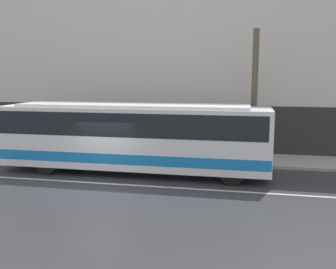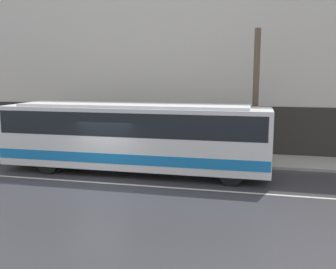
{
  "view_description": "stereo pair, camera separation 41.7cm",
  "coord_description": "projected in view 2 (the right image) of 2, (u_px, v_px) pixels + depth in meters",
  "views": [
    {
      "loc": [
        5.88,
        -14.37,
        4.53
      ],
      "look_at": [
        2.52,
        1.98,
        1.86
      ],
      "focal_mm": 40.0,
      "sensor_mm": 36.0,
      "label": 1
    },
    {
      "loc": [
        6.29,
        -14.28,
        4.53
      ],
      "look_at": [
        2.52,
        1.98,
        1.86
      ],
      "focal_mm": 40.0,
      "sensor_mm": 36.0,
      "label": 2
    }
  ],
  "objects": [
    {
      "name": "lane_stripe",
      "position": [
        100.0,
        183.0,
        15.85
      ],
      "size": [
        54.0,
        0.14,
        0.01
      ],
      "color": "beige",
      "rests_on": "ground_plane"
    },
    {
      "name": "building_facade",
      "position": [
        146.0,
        57.0,
        21.85
      ],
      "size": [
        60.0,
        0.35,
        11.53
      ],
      "color": "silver",
      "rests_on": "ground_plane"
    },
    {
      "name": "pedestrian_waiting",
      "position": [
        102.0,
        137.0,
        21.88
      ],
      "size": [
        0.36,
        0.36,
        1.7
      ],
      "color": "#333338",
      "rests_on": "sidewalk"
    },
    {
      "name": "transit_bus",
      "position": [
        133.0,
        134.0,
        17.27
      ],
      "size": [
        12.39,
        2.55,
        3.21
      ],
      "color": "white",
      "rests_on": "ground_plane"
    },
    {
      "name": "sidewalk",
      "position": [
        139.0,
        155.0,
        21.13
      ],
      "size": [
        60.0,
        3.0,
        0.14
      ],
      "color": "#A09E99",
      "rests_on": "ground_plane"
    },
    {
      "name": "ground_plane",
      "position": [
        100.0,
        183.0,
        15.85
      ],
      "size": [
        60.0,
        60.0,
        0.0
      ],
      "primitive_type": "plane",
      "color": "#333338"
    },
    {
      "name": "utility_pole_near",
      "position": [
        255.0,
        98.0,
        18.26
      ],
      "size": [
        0.29,
        0.29,
        6.58
      ],
      "color": "brown",
      "rests_on": "sidewalk"
    }
  ]
}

